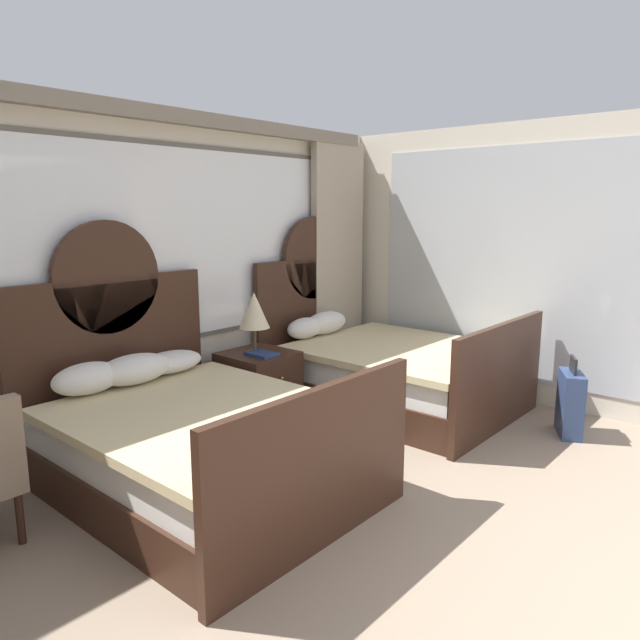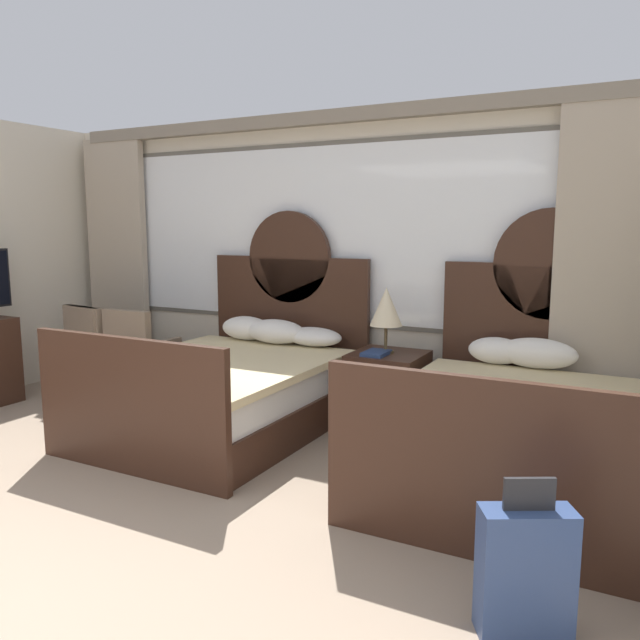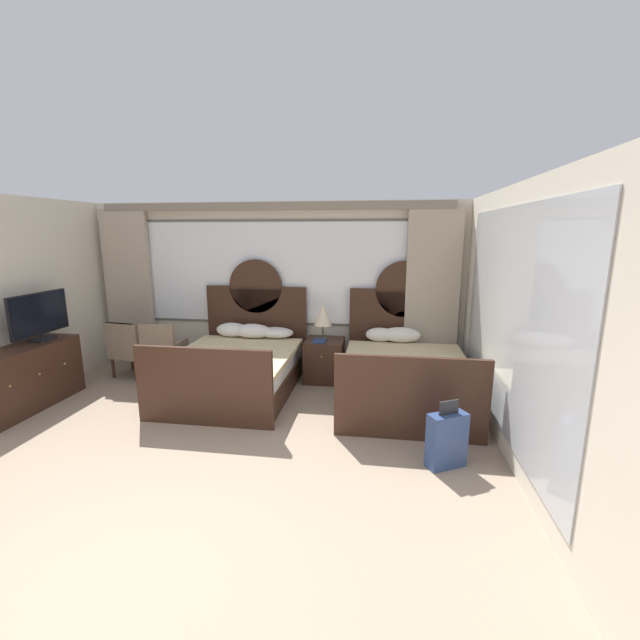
{
  "view_description": "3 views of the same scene",
  "coord_description": "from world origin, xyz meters",
  "px_view_note": "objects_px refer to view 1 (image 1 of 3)",
  "views": [
    {
      "loc": [
        -2.54,
        0.2,
        1.89
      ],
      "look_at": [
        0.96,
        3.24,
        1.0
      ],
      "focal_mm": 32.76,
      "sensor_mm": 36.0,
      "label": 1
    },
    {
      "loc": [
        2.75,
        -0.81,
        1.68
      ],
      "look_at": [
        0.61,
        3.24,
        0.98
      ],
      "focal_mm": 35.14,
      "sensor_mm": 36.0,
      "label": 2
    },
    {
      "loc": [
        1.72,
        -2.12,
        2.23
      ],
      "look_at": [
        0.9,
        3.42,
        1.04
      ],
      "focal_mm": 23.34,
      "sensor_mm": 36.0,
      "label": 3
    }
  ],
  "objects_px": {
    "bed_near_mirror": "(389,368)",
    "table_lamp_on_nightstand": "(254,311)",
    "bed_near_window": "(193,436)",
    "book_on_nightstand": "(262,354)",
    "nightstand_between_beds": "(258,387)",
    "suitcase_on_floor": "(570,403)"
  },
  "relations": [
    {
      "from": "bed_near_mirror",
      "to": "suitcase_on_floor",
      "type": "bearing_deg",
      "value": -78.65
    },
    {
      "from": "nightstand_between_beds",
      "to": "table_lamp_on_nightstand",
      "type": "distance_m",
      "value": 0.69
    },
    {
      "from": "bed_near_window",
      "to": "suitcase_on_floor",
      "type": "distance_m",
      "value": 3.13
    },
    {
      "from": "bed_near_mirror",
      "to": "suitcase_on_floor",
      "type": "distance_m",
      "value": 1.65
    },
    {
      "from": "nightstand_between_beds",
      "to": "bed_near_window",
      "type": "bearing_deg",
      "value": -152.91
    },
    {
      "from": "bed_near_window",
      "to": "table_lamp_on_nightstand",
      "type": "xyz_separation_m",
      "value": [
        1.14,
        0.6,
        0.65
      ]
    },
    {
      "from": "nightstand_between_beds",
      "to": "suitcase_on_floor",
      "type": "height_order",
      "value": "suitcase_on_floor"
    },
    {
      "from": "bed_near_window",
      "to": "book_on_nightstand",
      "type": "height_order",
      "value": "bed_near_window"
    },
    {
      "from": "bed_near_window",
      "to": "nightstand_between_beds",
      "type": "bearing_deg",
      "value": 27.09
    },
    {
      "from": "bed_near_window",
      "to": "bed_near_mirror",
      "type": "height_order",
      "value": "same"
    },
    {
      "from": "bed_near_mirror",
      "to": "nightstand_between_beds",
      "type": "distance_m",
      "value": 1.32
    },
    {
      "from": "nightstand_between_beds",
      "to": "table_lamp_on_nightstand",
      "type": "xyz_separation_m",
      "value": [
        -0.03,
        0.0,
        0.69
      ]
    },
    {
      "from": "bed_near_window",
      "to": "nightstand_between_beds",
      "type": "distance_m",
      "value": 1.32
    },
    {
      "from": "bed_near_mirror",
      "to": "book_on_nightstand",
      "type": "xyz_separation_m",
      "value": [
        -1.23,
        0.5,
        0.29
      ]
    },
    {
      "from": "nightstand_between_beds",
      "to": "suitcase_on_floor",
      "type": "xyz_separation_m",
      "value": [
        1.49,
        -2.23,
        -0.04
      ]
    },
    {
      "from": "book_on_nightstand",
      "to": "suitcase_on_floor",
      "type": "bearing_deg",
      "value": -53.73
    },
    {
      "from": "bed_near_mirror",
      "to": "table_lamp_on_nightstand",
      "type": "height_order",
      "value": "bed_near_mirror"
    },
    {
      "from": "table_lamp_on_nightstand",
      "to": "bed_near_mirror",
      "type": "bearing_deg",
      "value": -27.41
    },
    {
      "from": "book_on_nightstand",
      "to": "bed_near_window",
      "type": "bearing_deg",
      "value": -156.46
    },
    {
      "from": "bed_near_mirror",
      "to": "table_lamp_on_nightstand",
      "type": "distance_m",
      "value": 1.5
    },
    {
      "from": "nightstand_between_beds",
      "to": "suitcase_on_floor",
      "type": "distance_m",
      "value": 2.68
    },
    {
      "from": "nightstand_between_beds",
      "to": "book_on_nightstand",
      "type": "relative_size",
      "value": 2.44
    }
  ]
}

